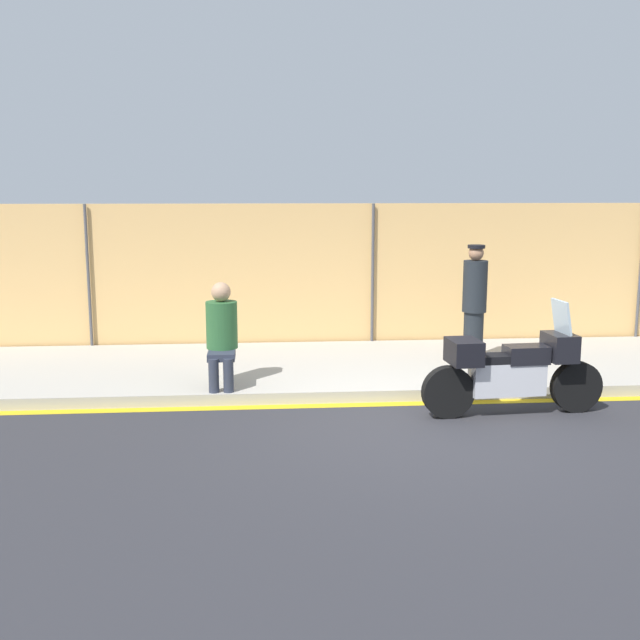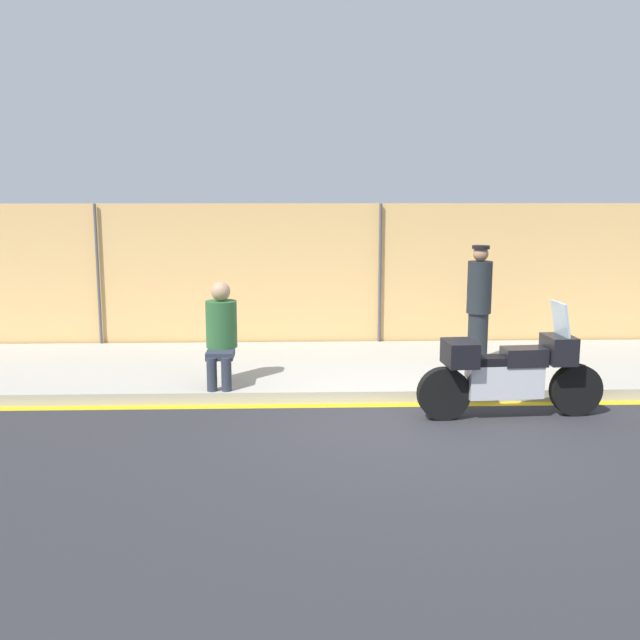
# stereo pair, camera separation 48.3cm
# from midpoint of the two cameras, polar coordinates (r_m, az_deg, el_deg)

# --- Properties ---
(ground_plane) EXTENTS (120.00, 120.00, 0.00)m
(ground_plane) POSITION_cam_midpoint_polar(r_m,az_deg,el_deg) (8.92, 6.66, -8.29)
(ground_plane) COLOR #2D2D33
(sidewalk) EXTENTS (35.66, 3.28, 0.16)m
(sidewalk) POSITION_cam_midpoint_polar(r_m,az_deg,el_deg) (11.54, 3.97, -3.60)
(sidewalk) COLOR #ADA89E
(sidewalk) RESTS_ON ground_plane
(curb_paint_stripe) EXTENTS (35.66, 0.18, 0.01)m
(curb_paint_stripe) POSITION_cam_midpoint_polar(r_m,az_deg,el_deg) (9.91, 5.46, -6.37)
(curb_paint_stripe) COLOR gold
(curb_paint_stripe) RESTS_ON ground_plane
(storefront_fence) EXTENTS (33.88, 0.17, 2.54)m
(storefront_fence) POSITION_cam_midpoint_polar(r_m,az_deg,el_deg) (13.02, 2.90, 3.28)
(storefront_fence) COLOR #E5B26B
(storefront_fence) RESTS_ON ground_plane
(motorcycle) EXTENTS (2.33, 0.60, 1.43)m
(motorcycle) POSITION_cam_midpoint_polar(r_m,az_deg,el_deg) (9.51, 13.03, -3.74)
(motorcycle) COLOR black
(motorcycle) RESTS_ON ground_plane
(officer_standing) EXTENTS (0.37, 0.37, 1.80)m
(officer_standing) POSITION_cam_midpoint_polar(r_m,az_deg,el_deg) (11.54, 10.51, 1.32)
(officer_standing) COLOR #1E2328
(officer_standing) RESTS_ON sidewalk
(person_seated_on_curb) EXTENTS (0.42, 0.73, 1.39)m
(person_seated_on_curb) POSITION_cam_midpoint_polar(r_m,az_deg,el_deg) (10.15, -8.87, -0.69)
(person_seated_on_curb) COLOR #2D3342
(person_seated_on_curb) RESTS_ON sidewalk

